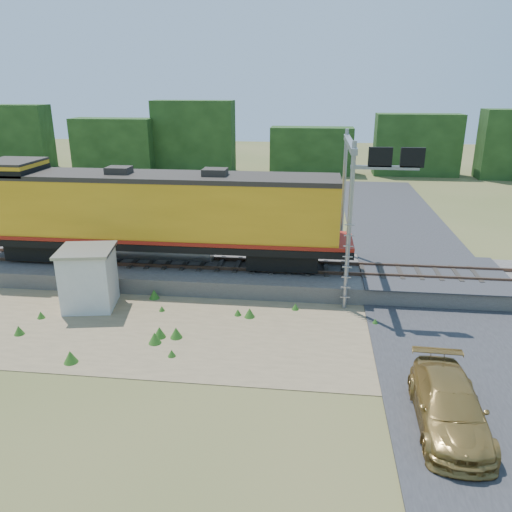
# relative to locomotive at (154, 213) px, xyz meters

# --- Properties ---
(ground) EXTENTS (140.00, 140.00, 0.00)m
(ground) POSITION_rel_locomotive_xyz_m (6.93, -6.00, -3.42)
(ground) COLOR #475123
(ground) RESTS_ON ground
(ballast) EXTENTS (70.00, 5.00, 0.80)m
(ballast) POSITION_rel_locomotive_xyz_m (6.93, 0.00, -3.02)
(ballast) COLOR slate
(ballast) RESTS_ON ground
(rails) EXTENTS (70.00, 1.54, 0.16)m
(rails) POSITION_rel_locomotive_xyz_m (6.93, 0.00, -2.54)
(rails) COLOR brown
(rails) RESTS_ON ballast
(dirt_shoulder) EXTENTS (26.00, 8.00, 0.03)m
(dirt_shoulder) POSITION_rel_locomotive_xyz_m (4.93, -5.50, -3.41)
(dirt_shoulder) COLOR #8C7754
(dirt_shoulder) RESTS_ON ground
(road) EXTENTS (7.00, 66.00, 0.86)m
(road) POSITION_rel_locomotive_xyz_m (13.93, -5.26, -3.33)
(road) COLOR #38383A
(road) RESTS_ON ground
(tree_line_north) EXTENTS (130.00, 3.00, 6.50)m
(tree_line_north) POSITION_rel_locomotive_xyz_m (6.93, 32.00, -0.35)
(tree_line_north) COLOR black
(tree_line_north) RESTS_ON ground
(weed_clumps) EXTENTS (15.00, 6.20, 0.56)m
(weed_clumps) POSITION_rel_locomotive_xyz_m (3.43, -5.90, -3.42)
(weed_clumps) COLOR #2C611B
(weed_clumps) RESTS_ON ground
(locomotive) EXTENTS (19.33, 2.95, 4.99)m
(locomotive) POSITION_rel_locomotive_xyz_m (0.00, 0.00, 0.00)
(locomotive) COLOR black
(locomotive) RESTS_ON rails
(shed) EXTENTS (2.72, 2.72, 2.77)m
(shed) POSITION_rel_locomotive_xyz_m (-1.89, -3.97, -2.02)
(shed) COLOR silver
(shed) RESTS_ON ground
(signal_gantry) EXTENTS (2.95, 6.20, 7.43)m
(signal_gantry) POSITION_rel_locomotive_xyz_m (9.92, -0.68, 2.13)
(signal_gantry) COLOR gray
(signal_gantry) RESTS_ON ground
(car) EXTENTS (2.08, 4.78, 1.37)m
(car) POSITION_rel_locomotive_xyz_m (12.16, -10.74, -2.74)
(car) COLOR olive
(car) RESTS_ON ground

